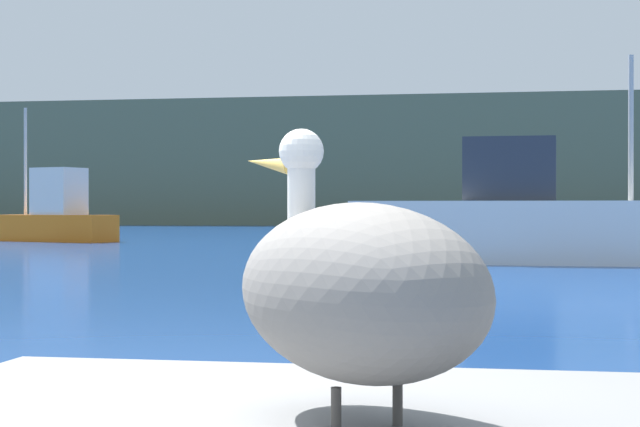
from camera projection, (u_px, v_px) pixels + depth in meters
name	position (u px, v px, depth m)	size (l,w,h in m)	color
hillside_backdrop	(502.00, 164.00, 82.76)	(140.00, 14.59, 9.30)	#5B664C
pelican	(357.00, 290.00, 3.18)	(1.12, 1.31, 0.89)	gray
fishing_boat_orange	(56.00, 215.00, 41.50)	(5.20, 3.02, 5.15)	orange
fishing_boat_white	(523.00, 222.00, 25.42)	(7.99, 2.91, 4.77)	white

